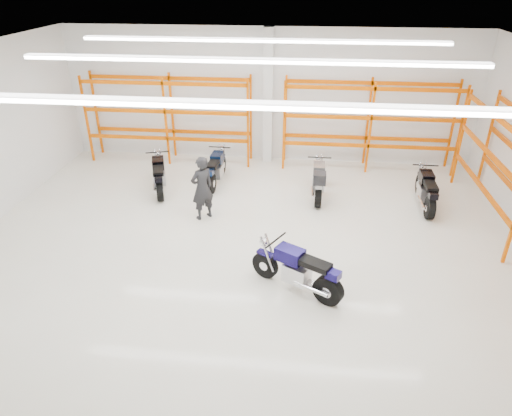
# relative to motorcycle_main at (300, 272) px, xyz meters

# --- Properties ---
(ground) EXTENTS (14.00, 14.00, 0.00)m
(ground) POSITION_rel_motorcycle_main_xyz_m (-1.32, 1.61, -0.51)
(ground) COLOR silver
(ground) RESTS_ON ground
(room_shell) EXTENTS (14.02, 12.02, 4.51)m
(room_shell) POSITION_rel_motorcycle_main_xyz_m (-1.32, 1.64, 2.77)
(room_shell) COLOR white
(room_shell) RESTS_ON ground
(motorcycle_main) EXTENTS (1.99, 1.23, 1.08)m
(motorcycle_main) POSITION_rel_motorcycle_main_xyz_m (0.00, 0.00, 0.00)
(motorcycle_main) COLOR black
(motorcycle_main) RESTS_ON ground
(motorcycle_back_a) EXTENTS (0.91, 2.11, 1.06)m
(motorcycle_back_a) POSITION_rel_motorcycle_main_xyz_m (-4.41, 4.51, -0.01)
(motorcycle_back_a) COLOR black
(motorcycle_back_a) RESTS_ON ground
(motorcycle_back_b) EXTENTS (0.71, 2.14, 1.05)m
(motorcycle_back_b) POSITION_rel_motorcycle_main_xyz_m (-2.77, 5.18, -0.02)
(motorcycle_back_b) COLOR black
(motorcycle_back_b) RESTS_ON ground
(motorcycle_back_c) EXTENTS (0.71, 2.22, 1.14)m
(motorcycle_back_c) POSITION_rel_motorcycle_main_xyz_m (0.44, 4.53, 0.04)
(motorcycle_back_c) COLOR black
(motorcycle_back_c) RESTS_ON ground
(motorcycle_back_d) EXTENTS (0.72, 2.18, 1.07)m
(motorcycle_back_d) POSITION_rel_motorcycle_main_xyz_m (3.49, 4.28, -0.01)
(motorcycle_back_d) COLOR black
(motorcycle_back_d) RESTS_ON ground
(standing_man) EXTENTS (0.77, 0.76, 1.80)m
(standing_man) POSITION_rel_motorcycle_main_xyz_m (-2.71, 2.98, 0.39)
(standing_man) COLOR black
(standing_man) RESTS_ON ground
(structural_column) EXTENTS (0.32, 0.32, 4.50)m
(structural_column) POSITION_rel_motorcycle_main_xyz_m (-1.32, 7.43, 1.74)
(structural_column) COLOR white
(structural_column) RESTS_ON ground
(pallet_racking_back_left) EXTENTS (5.67, 0.87, 3.00)m
(pallet_racking_back_left) POSITION_rel_motorcycle_main_xyz_m (-4.72, 7.09, 1.28)
(pallet_racking_back_left) COLOR #EB4700
(pallet_racking_back_left) RESTS_ON ground
(pallet_racking_back_right) EXTENTS (5.67, 0.87, 3.00)m
(pallet_racking_back_right) POSITION_rel_motorcycle_main_xyz_m (2.08, 7.09, 1.28)
(pallet_racking_back_right) COLOR #EB4700
(pallet_racking_back_right) RESTS_ON ground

